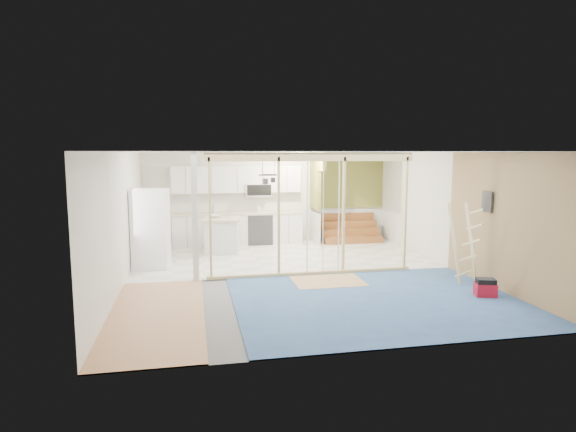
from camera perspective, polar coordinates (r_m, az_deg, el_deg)
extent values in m
cube|color=slate|center=(10.24, 1.12, -7.11)|extent=(7.00, 8.00, 0.01)
cube|color=white|center=(9.91, 1.16, 7.60)|extent=(7.00, 8.00, 0.01)
cube|color=silver|center=(13.90, -2.43, 2.20)|extent=(7.00, 0.01, 2.60)
cube|color=silver|center=(6.20, 9.20, -4.53)|extent=(7.00, 0.01, 2.60)
cube|color=silver|center=(9.85, -19.16, -0.40)|extent=(0.01, 8.00, 2.60)
cube|color=silver|center=(11.27, 18.79, 0.57)|extent=(0.01, 8.00, 2.60)
cube|color=white|center=(12.14, -0.92, -4.73)|extent=(7.00, 4.00, 0.02)
cube|color=teal|center=(8.68, 10.60, -9.86)|extent=(5.00, 4.00, 0.02)
cube|color=tan|center=(8.11, -15.32, -11.25)|extent=(1.50, 4.00, 0.02)
cube|color=tan|center=(9.79, 4.78, -7.71)|extent=(1.40, 1.00, 0.01)
cube|color=beige|center=(9.98, 2.86, 7.02)|extent=(4.40, 0.09, 0.18)
cube|color=beige|center=(10.29, 2.77, -6.75)|extent=(4.40, 0.09, 0.06)
cube|color=silver|center=(9.76, -10.99, -0.19)|extent=(0.12, 0.14, 2.60)
cube|color=beige|center=(9.76, -9.23, -0.14)|extent=(0.04, 0.09, 2.40)
cube|color=beige|center=(9.91, -1.11, 0.07)|extent=(0.05, 0.09, 2.40)
cube|color=beige|center=(10.25, 6.61, 0.26)|extent=(0.04, 0.09, 2.40)
cube|color=beige|center=(10.76, 13.72, 0.44)|extent=(0.04, 0.09, 2.40)
cylinder|color=silver|center=(10.02, 2.30, -0.32)|extent=(0.02, 0.02, 2.35)
cylinder|color=silver|center=(10.25, 6.04, -0.18)|extent=(0.02, 0.02, 2.35)
cylinder|color=silver|center=(10.13, 4.18, -0.25)|extent=(0.02, 0.02, 2.35)
cube|color=white|center=(13.60, -5.96, -1.61)|extent=(3.60, 0.60, 0.88)
cube|color=beige|center=(13.53, -5.99, 0.34)|extent=(3.66, 0.64, 0.05)
cube|color=white|center=(12.50, -16.04, -2.66)|extent=(0.60, 1.60, 0.88)
cube|color=beige|center=(12.43, -16.12, -0.55)|extent=(0.64, 1.64, 0.05)
cube|color=white|center=(13.57, -6.09, 4.36)|extent=(3.60, 0.34, 0.75)
cube|color=silver|center=(13.62, -3.54, 3.13)|extent=(0.72, 0.38, 0.36)
cube|color=black|center=(13.43, -3.43, 3.08)|extent=(0.68, 0.02, 0.30)
cube|color=olive|center=(13.69, 3.25, 4.21)|extent=(0.10, 0.90, 1.60)
cube|color=silver|center=(13.83, 3.21, -1.39)|extent=(0.10, 0.90, 0.90)
cube|color=olive|center=(12.99, 4.05, 6.45)|extent=(0.10, 0.50, 0.50)
cube|color=olive|center=(14.40, 7.08, 4.13)|extent=(2.20, 0.04, 1.60)
cube|color=silver|center=(14.54, 7.00, -0.99)|extent=(2.20, 0.04, 0.90)
cube|color=brown|center=(13.86, 7.78, -2.89)|extent=(1.70, 0.26, 0.20)
cube|color=brown|center=(14.07, 7.45, -1.90)|extent=(1.70, 0.26, 0.20)
cube|color=brown|center=(14.28, 7.12, -0.95)|extent=(1.70, 0.26, 0.20)
cube|color=brown|center=(14.50, 6.81, -0.02)|extent=(1.70, 0.26, 0.20)
torus|color=black|center=(11.73, -2.30, 4.89)|extent=(0.52, 0.52, 0.02)
cylinder|color=black|center=(11.70, -3.04, 6.11)|extent=(0.01, 0.01, 0.50)
cylinder|color=black|center=(11.75, -1.58, 6.12)|extent=(0.01, 0.01, 0.50)
cylinder|color=#37373C|center=(11.62, -2.71, 4.13)|extent=(0.14, 0.14, 0.14)
cylinder|color=#37373C|center=(11.85, -1.80, 4.29)|extent=(0.12, 0.12, 0.12)
cube|color=#A27A58|center=(9.60, 24.66, -0.86)|extent=(0.02, 4.00, 2.60)
cube|color=#37373C|center=(10.02, 22.53, 1.59)|extent=(0.04, 0.30, 0.40)
cylinder|color=#FFEABF|center=(13.16, 4.31, 7.29)|extent=(0.32, 0.32, 0.08)
cube|color=white|center=(11.21, -15.93, -1.47)|extent=(0.84, 0.81, 1.78)
cube|color=#37373C|center=(11.18, -14.01, -1.43)|extent=(0.08, 0.71, 1.75)
cube|color=silver|center=(12.58, -7.80, -2.46)|extent=(0.95, 0.95, 0.85)
cube|color=beige|center=(12.51, -7.83, -0.35)|extent=(1.06, 1.06, 0.05)
imported|color=silver|center=(12.61, -8.55, -0.03)|extent=(0.30, 0.30, 0.07)
imported|color=#9DA1AF|center=(13.38, -8.81, 0.90)|extent=(0.11, 0.11, 0.27)
imported|color=white|center=(13.56, -3.42, 0.90)|extent=(0.10, 0.10, 0.19)
cube|color=#A40F20|center=(9.46, 22.35, -8.14)|extent=(0.42, 0.36, 0.25)
cube|color=black|center=(9.41, 22.40, -7.14)|extent=(0.37, 0.31, 0.09)
cube|color=beige|center=(9.89, 19.13, -3.16)|extent=(0.39, 0.08, 1.62)
cube|color=beige|center=(10.08, 20.88, -3.05)|extent=(0.39, 0.08, 1.62)
cube|color=beige|center=(10.13, 20.09, -6.44)|extent=(0.39, 0.08, 0.11)
cube|color=beige|center=(10.09, 20.48, -4.69)|extent=(0.39, 0.08, 0.11)
cube|color=beige|center=(10.07, 20.88, -2.93)|extent=(0.39, 0.08, 0.11)
cube|color=beige|center=(10.06, 21.27, -1.16)|extent=(0.39, 0.08, 0.11)
cube|color=beige|center=(10.05, 21.67, 0.61)|extent=(0.39, 0.08, 0.11)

